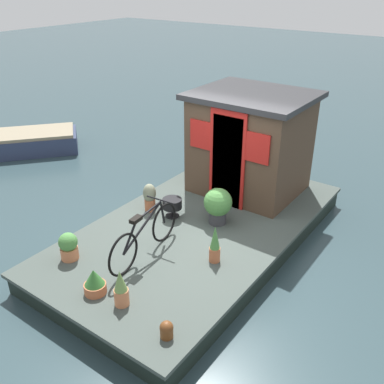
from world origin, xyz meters
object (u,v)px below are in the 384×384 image
Objects in this scene: potted_plant_sage at (215,245)px; charcoal_grill at (172,204)px; dinghy_boat at (10,143)px; bicycle at (145,235)px; mooring_bollard at (167,330)px; potted_plant_thyme at (95,282)px; potted_plant_lavender at (121,289)px; potted_plant_succulent at (218,204)px; potted_plant_mint at (69,246)px; potted_plant_ivy at (150,197)px; houseboat_cabin at (250,143)px.

potted_plant_sage is 1.50m from charcoal_grill.
dinghy_boat is (0.63, 5.89, -0.36)m from charcoal_grill.
mooring_bollard is at bearing -130.48° from bicycle.
mooring_bollard is (-0.06, -1.28, -0.07)m from potted_plant_thyme.
potted_plant_lavender is 1.55× the size of charcoal_grill.
potted_plant_succulent reaches higher than potted_plant_lavender.
potted_plant_mint is 1.92× the size of mooring_bollard.
potted_plant_succulent is 1.23× the size of potted_plant_ivy.
houseboat_cabin reaches higher than charcoal_grill.
potted_plant_sage reaches higher than potted_plant_ivy.
potted_plant_sage is at bearing -16.91° from potted_plant_lavender.
houseboat_cabin is at bearing 18.27° from potted_plant_sage.
dinghy_boat is (1.31, 7.22, -0.40)m from potted_plant_sage.
potted_plant_mint is 2.21m from mooring_bollard.
potted_plant_lavender is (-0.28, -1.35, 0.03)m from potted_plant_mint.
potted_plant_lavender is 0.16× the size of dinghy_boat.
potted_plant_sage is at bearing -55.89° from potted_plant_mint.
potted_plant_ivy reaches higher than potted_plant_mint.
potted_plant_ivy reaches higher than potted_plant_thyme.
bicycle reaches higher than potted_plant_succulent.
bicycle reaches higher than potted_plant_ivy.
houseboat_cabin is at bearing -80.13° from dinghy_boat.
potted_plant_lavender is 2.35m from charcoal_grill.
dinghy_boat is at bearing 65.68° from potted_plant_thyme.
bicycle reaches higher than dinghy_boat.
bicycle is 1.25m from charcoal_grill.
potted_plant_mint reaches higher than dinghy_boat.
potted_plant_ivy is 3.11m from mooring_bollard.
potted_plant_succulent is at bearing 20.10° from mooring_bollard.
houseboat_cabin is 0.63× the size of dinghy_boat.
bicycle reaches higher than mooring_bollard.
charcoal_grill reaches higher than mooring_bollard.
potted_plant_lavender reaches higher than dinghy_boat.
potted_plant_lavender is (-1.01, -0.47, -0.11)m from bicycle.
potted_plant_sage is at bearing -149.42° from potted_plant_succulent.
potted_plant_ivy is at bearing -97.26° from dinghy_boat.
mooring_bollard is (-2.28, -1.70, -0.13)m from charcoal_grill.
mooring_bollard is (-2.57, -0.94, -0.24)m from potted_plant_succulent.
potted_plant_mint is (-3.65, 1.01, -0.75)m from houseboat_cabin.
potted_plant_thyme is at bearing 178.41° from houseboat_cabin.
charcoal_grill is at bearing -14.02° from potted_plant_mint.
dinghy_boat is (2.85, 6.31, -0.29)m from potted_plant_thyme.
potted_plant_thyme is (-1.05, -0.02, -0.18)m from bicycle.
houseboat_cabin is 3.86m from potted_plant_mint.
potted_plant_lavender is at bearing -84.82° from potted_plant_thyme.
charcoal_grill is at bearing 63.07° from potted_plant_sage.
bicycle is 6.56m from dinghy_boat.
potted_plant_ivy is (0.62, 1.80, -0.01)m from potted_plant_sage.
bicycle is at bearing -141.98° from potted_plant_ivy.
potted_plant_ivy is at bearing 22.31° from potted_plant_thyme.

